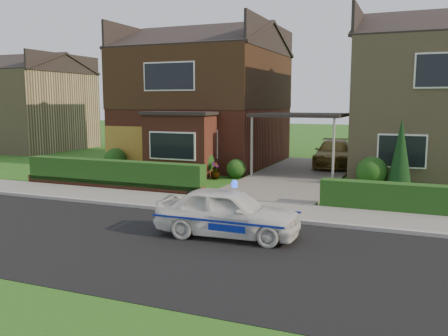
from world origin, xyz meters
The scene contains 22 objects.
ground centered at (0.00, 0.00, 0.00)m, with size 120.00×120.00×0.00m, color #235316.
road centered at (0.00, 0.00, 0.00)m, with size 60.00×6.00×0.02m, color black.
kerb centered at (0.00, 3.05, 0.06)m, with size 60.00×0.16×0.12m, color #9E9993.
sidewalk centered at (0.00, 4.10, 0.05)m, with size 60.00×2.00×0.10m, color slate.
driveway centered at (0.00, 11.00, 0.06)m, with size 3.80×12.00×0.12m, color #666059.
house_left centered at (-5.78, 13.90, 3.81)m, with size 7.50×9.53×7.25m.
house_right centered at (5.80, 13.99, 3.66)m, with size 7.50×8.06×7.25m.
carport_link centered at (0.00, 10.95, 2.66)m, with size 3.80×3.00×2.77m.
garage_door centered at (-8.25, 9.96, 1.05)m, with size 2.20×0.10×2.10m, color olive.
dwarf_wall centered at (-5.80, 5.30, 0.18)m, with size 7.70×0.25×0.36m, color brown.
hedge_left centered at (-5.80, 5.45, 0.00)m, with size 7.50×0.55×0.90m, color #193510.
shrub_left_far centered at (-8.50, 9.50, 0.54)m, with size 1.08×1.08×1.08m, color #193510.
shrub_left_mid centered at (-4.00, 9.30, 0.66)m, with size 1.32×1.32×1.32m, color #193510.
shrub_left_near centered at (-2.40, 9.60, 0.42)m, with size 0.84×0.84×0.84m, color #193510.
shrub_right_near centered at (3.20, 9.40, 0.60)m, with size 1.20×1.20×1.20m, color #193510.
conifer_a centered at (4.20, 9.20, 1.30)m, with size 0.90×0.90×2.60m, color black.
neighbour_left centered at (-20.00, 16.00, 2.60)m, with size 6.50×7.00×5.20m, color #8F7B58.
police_car centered at (0.55, 1.20, 0.60)m, with size 3.25×3.62×1.37m.
driveway_car centered at (1.00, 14.23, 0.75)m, with size 1.76×4.34×1.26m, color brown.
potted_plant_a centered at (-6.10, 9.00, 0.33)m, with size 0.35×0.24×0.67m, color gray.
potted_plant_b centered at (-5.14, 6.00, 0.40)m, with size 0.44×0.35×0.80m, color gray.
potted_plant_c centered at (-3.13, 9.00, 0.36)m, with size 0.40×0.40×0.71m, color gray.
Camera 1 is at (4.70, -9.24, 3.28)m, focal length 38.00 mm.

